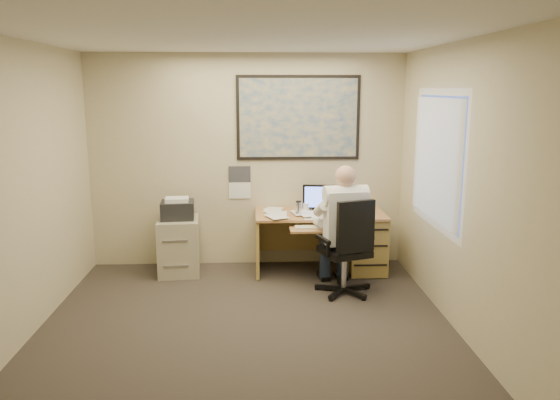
{
  "coord_description": "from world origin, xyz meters",
  "views": [
    {
      "loc": [
        0.09,
        -4.68,
        2.27
      ],
      "look_at": [
        0.37,
        1.3,
        1.04
      ],
      "focal_mm": 35.0,
      "sensor_mm": 36.0,
      "label": 1
    }
  ],
  "objects_px": {
    "desk": "(346,236)",
    "office_chair": "(343,266)",
    "filing_cabinet": "(179,241)",
    "person": "(345,230)"
  },
  "relations": [
    {
      "from": "filing_cabinet",
      "to": "office_chair",
      "type": "height_order",
      "value": "office_chair"
    },
    {
      "from": "desk",
      "to": "filing_cabinet",
      "type": "relative_size",
      "value": 1.67
    },
    {
      "from": "desk",
      "to": "filing_cabinet",
      "type": "height_order",
      "value": "desk"
    },
    {
      "from": "desk",
      "to": "office_chair",
      "type": "distance_m",
      "value": 0.85
    },
    {
      "from": "filing_cabinet",
      "to": "person",
      "type": "relative_size",
      "value": 0.67
    },
    {
      "from": "filing_cabinet",
      "to": "office_chair",
      "type": "relative_size",
      "value": 0.87
    },
    {
      "from": "desk",
      "to": "filing_cabinet",
      "type": "distance_m",
      "value": 2.09
    },
    {
      "from": "desk",
      "to": "person",
      "type": "height_order",
      "value": "person"
    },
    {
      "from": "desk",
      "to": "office_chair",
      "type": "xyz_separation_m",
      "value": [
        -0.16,
        -0.83,
        -0.12
      ]
    },
    {
      "from": "desk",
      "to": "filing_cabinet",
      "type": "xyz_separation_m",
      "value": [
        -2.09,
        -0.0,
        -0.03
      ]
    }
  ]
}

